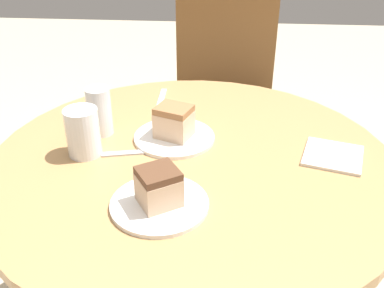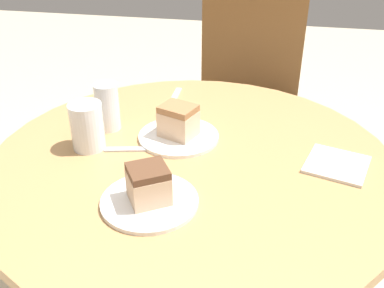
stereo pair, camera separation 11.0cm
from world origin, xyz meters
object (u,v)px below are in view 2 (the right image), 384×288
at_px(chair, 250,102).
at_px(glass_water, 88,128).
at_px(cake_slice_far, 149,184).
at_px(plate_near, 179,136).
at_px(cake_slice_near, 178,121).
at_px(glass_lemonade, 108,109).
at_px(plate_far, 150,201).

bearing_deg(chair, glass_water, -119.82).
relative_size(chair, cake_slice_far, 8.74).
xyz_separation_m(plate_near, cake_slice_near, (0.00, 0.00, 0.05)).
distance_m(chair, plate_near, 0.83).
xyz_separation_m(chair, glass_lemonade, (-0.35, -0.76, 0.29)).
height_order(plate_far, glass_lemonade, glass_lemonade).
distance_m(cake_slice_far, glass_lemonade, 0.37).
bearing_deg(chair, glass_lemonade, -121.81).
distance_m(plate_near, plate_far, 0.29).
xyz_separation_m(plate_far, cake_slice_far, (0.00, 0.00, 0.05)).
relative_size(cake_slice_near, cake_slice_far, 1.01).
xyz_separation_m(plate_near, cake_slice_far, (0.00, -0.29, 0.05)).
bearing_deg(plate_near, glass_water, -157.71).
relative_size(cake_slice_far, glass_lemonade, 0.83).
distance_m(chair, cake_slice_near, 0.84).
distance_m(plate_near, cake_slice_far, 0.29).
relative_size(plate_far, cake_slice_far, 1.92).
height_order(plate_near, glass_lemonade, glass_lemonade).
bearing_deg(cake_slice_far, chair, 82.34).
relative_size(chair, plate_far, 4.56).
distance_m(plate_near, glass_water, 0.24).
bearing_deg(plate_near, cake_slice_near, 0.00).
height_order(chair, cake_slice_far, chair).
bearing_deg(cake_slice_far, glass_water, 137.23).
height_order(chair, glass_lemonade, chair).
relative_size(chair, plate_near, 4.46).
relative_size(plate_near, plate_far, 1.02).
bearing_deg(cake_slice_near, cake_slice_far, -89.86).
bearing_deg(glass_lemonade, cake_slice_far, -56.58).
bearing_deg(glass_water, cake_slice_far, -42.77).
bearing_deg(cake_slice_near, plate_near, 180.00).
bearing_deg(cake_slice_far, plate_near, 90.14).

